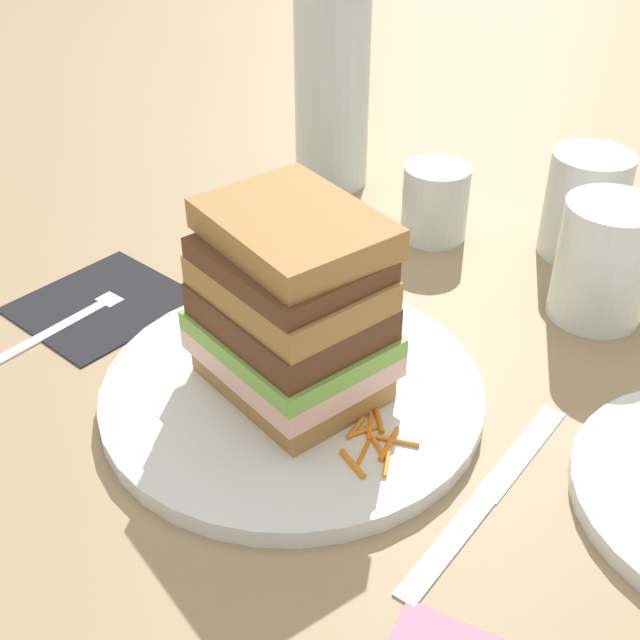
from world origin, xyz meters
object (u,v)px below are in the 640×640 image
object	(u,v)px
knife	(484,499)
water_bottle	(332,47)
main_plate	(292,392)
napkin_dark	(102,303)
empty_tumbler_0	(435,202)
empty_tumbler_2	(585,205)
juice_glass	(602,267)
sandwich	(290,309)
fork	(80,312)

from	to	relation	value
knife	water_bottle	xyz separation A→B (m)	(-0.37, 0.29, 0.14)
main_plate	knife	bearing A→B (deg)	2.96
main_plate	napkin_dark	distance (m)	0.20
main_plate	knife	distance (m)	0.16
napkin_dark	knife	distance (m)	0.36
napkin_dark	empty_tumbler_0	xyz separation A→B (m)	(0.14, 0.28, 0.03)
main_plate	empty_tumbler_0	distance (m)	0.28
empty_tumbler_2	juice_glass	bearing A→B (deg)	-55.25
sandwich	napkin_dark	bearing A→B (deg)	-174.85
napkin_dark	main_plate	bearing A→B (deg)	4.92
water_bottle	empty_tumbler_2	bearing A→B (deg)	7.44
fork	knife	distance (m)	0.36
main_plate	empty_tumbler_2	xyz separation A→B (m)	(0.05, 0.33, 0.04)
sandwich	knife	size ratio (longest dim) A/B	0.70
fork	empty_tumbler_2	world-z (taller)	empty_tumbler_2
fork	empty_tumbler_0	distance (m)	0.34
sandwich	juice_glass	distance (m)	0.27
empty_tumbler_2	water_bottle	bearing A→B (deg)	-172.56
juice_glass	empty_tumbler_2	distance (m)	0.10
sandwich	fork	bearing A→B (deg)	-168.62
sandwich	empty_tumbler_2	size ratio (longest dim) A/B	1.45
empty_tumbler_0	empty_tumbler_2	size ratio (longest dim) A/B	0.73
fork	empty_tumbler_0	xyz separation A→B (m)	(0.14, 0.31, 0.03)
napkin_dark	knife	size ratio (longest dim) A/B	0.64
main_plate	sandwich	xyz separation A→B (m)	(-0.00, 0.00, 0.07)
empty_tumbler_2	napkin_dark	bearing A→B (deg)	-126.49
sandwich	main_plate	bearing A→B (deg)	-56.27
knife	empty_tumbler_0	world-z (taller)	empty_tumbler_0
main_plate	napkin_dark	world-z (taller)	main_plate
fork	juice_glass	size ratio (longest dim) A/B	1.66
sandwich	empty_tumbler_2	distance (m)	0.33
main_plate	empty_tumbler_2	bearing A→B (deg)	80.89
juice_glass	fork	bearing A→B (deg)	-137.74
main_plate	fork	xyz separation A→B (m)	(-0.20, -0.04, -0.00)
main_plate	empty_tumbler_0	size ratio (longest dim) A/B	3.83
sandwich	empty_tumbler_2	bearing A→B (deg)	80.78
empty_tumbler_0	sandwich	bearing A→B (deg)	-76.30
empty_tumbler_0	water_bottle	bearing A→B (deg)	169.82
fork	empty_tumbler_2	distance (m)	0.45
juice_glass	empty_tumbler_0	distance (m)	0.18
sandwich	knife	xyz separation A→B (m)	(0.16, 0.01, -0.08)
sandwich	fork	size ratio (longest dim) A/B	0.85
knife	water_bottle	bearing A→B (deg)	142.67
napkin_dark	juice_glass	size ratio (longest dim) A/B	1.27
fork	main_plate	bearing A→B (deg)	11.13
main_plate	juice_glass	world-z (taller)	juice_glass
sandwich	fork	world-z (taller)	sandwich
knife	main_plate	bearing A→B (deg)	-177.04
napkin_dark	water_bottle	size ratio (longest dim) A/B	0.41
napkin_dark	water_bottle	bearing A→B (deg)	92.64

